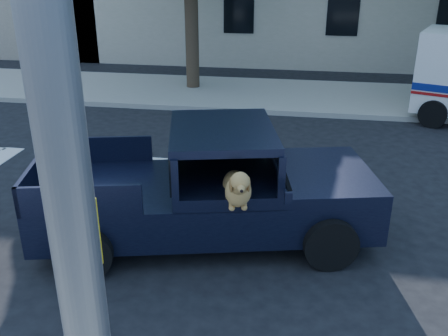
# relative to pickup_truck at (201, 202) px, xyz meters

# --- Properties ---
(ground) EXTENTS (120.00, 120.00, 0.00)m
(ground) POSITION_rel_pickup_truck_xyz_m (1.73, -0.27, -0.63)
(ground) COLOR black
(ground) RESTS_ON ground
(far_sidewalk) EXTENTS (60.00, 4.00, 0.15)m
(far_sidewalk) POSITION_rel_pickup_truck_xyz_m (1.73, 8.93, -0.56)
(far_sidewalk) COLOR gray
(far_sidewalk) RESTS_ON ground
(lane_stripes) EXTENTS (21.60, 0.14, 0.01)m
(lane_stripes) POSITION_rel_pickup_truck_xyz_m (3.73, 3.13, -0.63)
(lane_stripes) COLOR silver
(lane_stripes) RESTS_ON ground
(pickup_truck) EXTENTS (5.57, 3.26, 1.88)m
(pickup_truck) POSITION_rel_pickup_truck_xyz_m (0.00, 0.00, 0.00)
(pickup_truck) COLOR black
(pickup_truck) RESTS_ON ground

